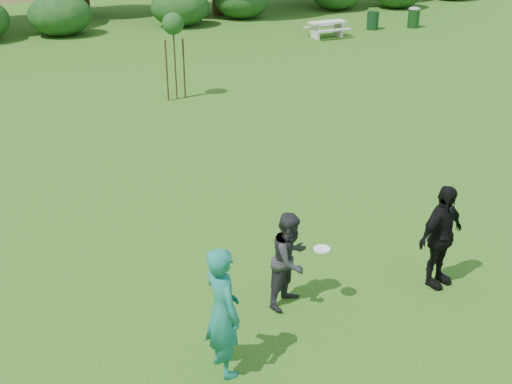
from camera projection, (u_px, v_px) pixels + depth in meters
ground at (339, 325)px, 10.21m from camera, size 120.00×120.00×0.00m
player_teal at (223, 311)px, 8.85m from camera, size 0.52×0.76×2.00m
player_grey at (290, 260)px, 10.44m from camera, size 1.01×0.94×1.67m
player_black at (441, 237)px, 10.92m from camera, size 1.18×0.69×1.88m
trash_can_near at (373, 21)px, 32.65m from camera, size 0.60×0.60×0.90m
frisbee at (322, 249)px, 10.25m from camera, size 0.27×0.27×0.03m
sapling at (173, 26)px, 20.57m from camera, size 0.70×0.70×2.85m
picnic_table at (327, 26)px, 30.80m from camera, size 1.80×1.48×0.76m
trash_can_lidded at (414, 17)px, 33.08m from camera, size 0.60×0.60×1.05m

